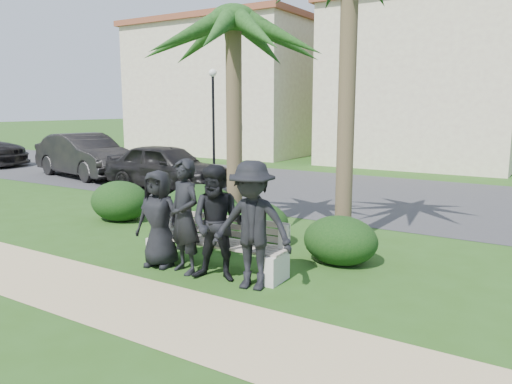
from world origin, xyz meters
TOP-DOWN VIEW (x-y plane):
  - ground at (0.00, 0.00)m, footprint 160.00×160.00m
  - footpath at (0.00, -1.80)m, footprint 30.00×1.60m
  - asphalt_street at (0.00, 8.00)m, footprint 160.00×8.00m
  - stucco_bldg_left at (-12.00, 18.00)m, footprint 10.40×8.40m
  - stucco_bldg_right at (-1.00, 18.00)m, footprint 8.40×8.40m
  - street_lamp at (-9.00, 12.00)m, footprint 0.36×0.36m
  - park_bench at (0.18, -0.07)m, footprint 2.44×0.68m
  - man_a at (-0.73, -0.41)m, footprint 0.86×0.64m
  - man_b at (-0.16, -0.43)m, footprint 0.76×0.60m
  - man_c at (0.50, -0.44)m, footprint 1.02×0.89m
  - man_d at (1.12, -0.45)m, footprint 1.32×0.92m
  - hedge_a at (-3.90, 1.64)m, footprint 1.45×1.20m
  - hedge_b at (-1.33, 1.43)m, footprint 1.70×1.40m
  - hedge_c at (-0.73, 1.37)m, footprint 1.27×1.05m
  - hedge_d at (-0.12, 1.60)m, footprint 1.31×1.08m
  - hedge_e at (1.73, 1.34)m, footprint 1.28×1.05m
  - palm_left at (-0.91, 2.03)m, footprint 3.00×3.00m
  - car_a at (-6.00, 5.54)m, footprint 4.30×1.82m
  - car_b at (-10.51, 6.04)m, footprint 5.14×2.59m

SIDE VIEW (x-z plane):
  - ground at x=0.00m, z-range 0.00..0.00m
  - footpath at x=0.00m, z-range -0.01..0.01m
  - asphalt_street at x=0.00m, z-range -0.01..0.01m
  - park_bench at x=0.18m, z-range -0.04..0.80m
  - hedge_c at x=-0.73m, z-range 0.00..0.83m
  - hedge_e at x=1.73m, z-range 0.00..0.83m
  - hedge_d at x=-0.12m, z-range 0.00..0.86m
  - hedge_a at x=-3.90m, z-range 0.00..0.94m
  - hedge_b at x=-1.33m, z-range 0.00..1.11m
  - car_a at x=-6.00m, z-range 0.00..1.45m
  - man_a at x=-0.73m, z-range 0.00..1.60m
  - car_b at x=-10.51m, z-range 0.00..1.62m
  - man_c at x=0.50m, z-range 0.00..1.77m
  - man_b at x=-0.16m, z-range 0.00..1.82m
  - man_d at x=1.12m, z-range 0.00..1.87m
  - street_lamp at x=-9.00m, z-range 0.80..5.09m
  - stucco_bldg_left at x=-12.00m, z-range 0.01..7.31m
  - stucco_bldg_right at x=-1.00m, z-range 0.01..7.31m
  - palm_left at x=-0.91m, z-range 1.65..6.86m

